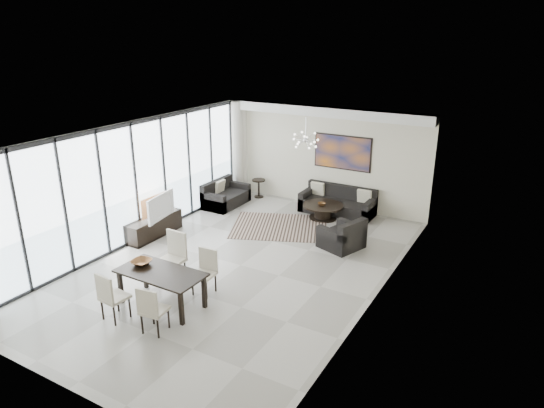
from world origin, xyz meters
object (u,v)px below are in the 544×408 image
Objects in this scene: coffee_table at (323,211)px; tv_console at (154,226)px; dining_table at (161,276)px; television at (157,206)px; sofa_main at (338,204)px.

tv_console is at bearing -134.50° from coffee_table.
coffee_table is at bearing 82.14° from dining_table.
coffee_table is 5.65m from dining_table.
dining_table is at bearing -146.22° from television.
dining_table is (-0.77, -5.59, 0.38)m from coffee_table.
dining_table is at bearing -97.86° from coffee_table.
dining_table is (2.23, -2.37, -0.22)m from television.
television is (-3.00, -3.22, 0.60)m from coffee_table.
coffee_table is 0.67× the size of dining_table.
tv_console is 1.48× the size of television.
dining_table reaches higher than tv_console.
dining_table reaches higher than coffee_table.
sofa_main reaches higher than dining_table.
television is 0.66× the size of dining_table.
television reaches higher than dining_table.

